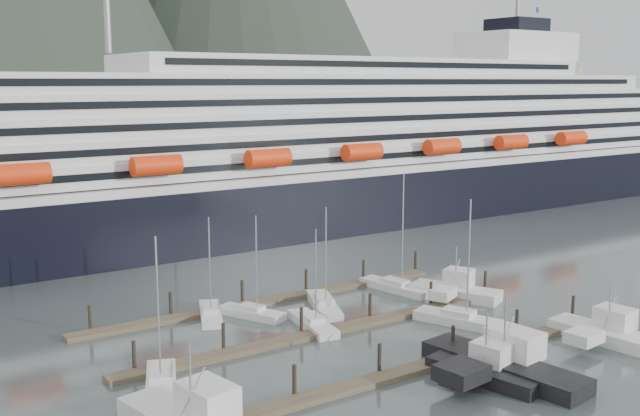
# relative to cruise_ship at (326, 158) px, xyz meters

# --- Properties ---
(ground) EXTENTS (1600.00, 1600.00, 0.00)m
(ground) POSITION_rel_cruise_ship_xyz_m (-30.03, -54.94, -12.04)
(ground) COLOR #4B5958
(ground) RESTS_ON ground
(cruise_ship) EXTENTS (210.00, 30.40, 50.30)m
(cruise_ship) POSITION_rel_cruise_ship_xyz_m (0.00, 0.00, 0.00)
(cruise_ship) COLOR black
(cruise_ship) RESTS_ON ground
(dock_near) EXTENTS (48.18, 2.28, 3.20)m
(dock_near) POSITION_rel_cruise_ship_xyz_m (-34.95, -64.89, -11.73)
(dock_near) COLOR #4E4132
(dock_near) RESTS_ON ground
(dock_mid) EXTENTS (48.18, 2.28, 3.20)m
(dock_mid) POSITION_rel_cruise_ship_xyz_m (-34.95, -51.89, -11.73)
(dock_mid) COLOR #4E4132
(dock_mid) RESTS_ON ground
(dock_far) EXTENTS (48.18, 2.28, 3.20)m
(dock_far) POSITION_rel_cruise_ship_xyz_m (-34.95, -38.89, -11.73)
(dock_far) COLOR #4E4132
(dock_far) RESTS_ON ground
(sailboat_a) EXTENTS (5.67, 9.02, 13.97)m
(sailboat_a) POSITION_rel_cruise_ship_xyz_m (-55.34, -55.43, -11.61)
(sailboat_a) COLOR silver
(sailboat_a) RESTS_ON ground
(sailboat_b) EXTENTS (3.91, 9.30, 11.31)m
(sailboat_b) POSITION_rel_cruise_ship_xyz_m (-35.74, -49.49, -11.65)
(sailboat_b) COLOR silver
(sailboat_b) RESTS_ON ground
(sailboat_d) EXTENTS (6.44, 10.59, 12.59)m
(sailboat_d) POSITION_rel_cruise_ship_xyz_m (-30.96, -44.68, -11.64)
(sailboat_d) COLOR silver
(sailboat_d) RESTS_ON ground
(sailboat_e) EXTENTS (5.42, 8.80, 11.94)m
(sailboat_e) POSITION_rel_cruise_ship_xyz_m (-43.28, -40.19, -11.65)
(sailboat_e) COLOR silver
(sailboat_e) RESTS_ON ground
(sailboat_f) EXTENTS (5.50, 8.27, 12.02)m
(sailboat_f) POSITION_rel_cruise_ship_xyz_m (-39.40, -42.56, -11.64)
(sailboat_f) COLOR silver
(sailboat_f) RESTS_ON ground
(sailboat_g) EXTENTS (4.26, 10.46, 15.48)m
(sailboat_g) POSITION_rel_cruise_ship_xyz_m (-19.19, -43.41, -11.61)
(sailboat_g) COLOR silver
(sailboat_g) RESTS_ON ground
(sailboat_h) EXTENTS (6.15, 10.06, 14.37)m
(sailboat_h) POSITION_rel_cruise_ship_xyz_m (-21.93, -57.39, -11.60)
(sailboat_h) COLOR silver
(sailboat_h) RESTS_ON ground
(trawler_b) EXTENTS (8.56, 10.97, 6.79)m
(trawler_b) POSITION_rel_cruise_ship_xyz_m (-31.10, -69.97, -11.16)
(trawler_b) COLOR black
(trawler_b) RESTS_ON ground
(trawler_c) EXTENTS (11.55, 16.24, 8.14)m
(trawler_c) POSITION_rel_cruise_ship_xyz_m (-28.83, -69.97, -11.04)
(trawler_c) COLOR black
(trawler_c) RESTS_ON ground
(trawler_d) EXTENTS (9.06, 12.21, 7.09)m
(trawler_d) POSITION_rel_cruise_ship_xyz_m (-13.51, -69.96, -11.14)
(trawler_d) COLOR silver
(trawler_d) RESTS_ON ground
(trawler_e) EXTENTS (9.66, 11.34, 7.05)m
(trawler_e) POSITION_rel_cruise_ship_xyz_m (-15.19, -49.88, -11.14)
(trawler_e) COLOR silver
(trawler_e) RESTS_ON ground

